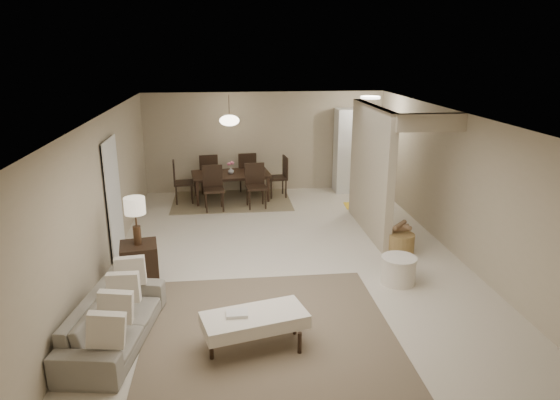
{
  "coord_description": "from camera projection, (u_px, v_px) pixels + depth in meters",
  "views": [
    {
      "loc": [
        -1.01,
        -7.95,
        3.55
      ],
      "look_at": [
        -0.1,
        0.13,
        1.05
      ],
      "focal_mm": 32.0,
      "sensor_mm": 36.0,
      "label": 1
    }
  ],
  "objects": [
    {
      "name": "floor",
      "position": [
        287.0,
        259.0,
        8.7
      ],
      "size": [
        9.0,
        9.0,
        0.0
      ],
      "primitive_type": "plane",
      "color": "beige",
      "rests_on": "ground"
    },
    {
      "name": "ceiling",
      "position": [
        287.0,
        116.0,
        7.97
      ],
      "size": [
        9.0,
        9.0,
        0.0
      ],
      "primitive_type": "plane",
      "rotation": [
        3.14,
        0.0,
        0.0
      ],
      "color": "white",
      "rests_on": "back_wall"
    },
    {
      "name": "back_wall",
      "position": [
        265.0,
        142.0,
        12.61
      ],
      "size": [
        6.0,
        0.0,
        6.0
      ],
      "primitive_type": "plane",
      "rotation": [
        1.57,
        0.0,
        0.0
      ],
      "color": "tan",
      "rests_on": "floor"
    },
    {
      "name": "left_wall",
      "position": [
        102.0,
        196.0,
        8.01
      ],
      "size": [
        0.0,
        9.0,
        9.0
      ],
      "primitive_type": "plane",
      "rotation": [
        1.57,
        0.0,
        1.57
      ],
      "color": "tan",
      "rests_on": "floor"
    },
    {
      "name": "right_wall",
      "position": [
        458.0,
        185.0,
        8.65
      ],
      "size": [
        0.0,
        9.0,
        9.0
      ],
      "primitive_type": "plane",
      "rotation": [
        1.57,
        0.0,
        -1.57
      ],
      "color": "tan",
      "rests_on": "floor"
    },
    {
      "name": "partition",
      "position": [
        370.0,
        170.0,
        9.71
      ],
      "size": [
        0.15,
        2.5,
        2.5
      ],
      "primitive_type": "cube",
      "color": "tan",
      "rests_on": "floor"
    },
    {
      "name": "doorway",
      "position": [
        113.0,
        199.0,
        8.65
      ],
      "size": [
        0.04,
        0.9,
        2.04
      ],
      "primitive_type": "cube",
      "color": "black",
      "rests_on": "floor"
    },
    {
      "name": "pantry_cabinet",
      "position": [
        359.0,
        150.0,
        12.59
      ],
      "size": [
        1.2,
        0.55,
        2.1
      ],
      "primitive_type": "cube",
      "color": "silver",
      "rests_on": "floor"
    },
    {
      "name": "flush_light",
      "position": [
        370.0,
        97.0,
        11.26
      ],
      "size": [
        0.44,
        0.44,
        0.05
      ],
      "primitive_type": "cylinder",
      "color": "white",
      "rests_on": "ceiling"
    },
    {
      "name": "living_rug",
      "position": [
        269.0,
        332.0,
        6.48
      ],
      "size": [
        3.2,
        3.2,
        0.01
      ],
      "primitive_type": "cube",
      "color": "brown",
      "rests_on": "floor"
    },
    {
      "name": "sofa",
      "position": [
        114.0,
        321.0,
        6.19
      ],
      "size": [
        2.07,
        1.07,
        0.58
      ],
      "primitive_type": "imported",
      "rotation": [
        0.0,
        0.0,
        1.42
      ],
      "color": "gray",
      "rests_on": "floor"
    },
    {
      "name": "ottoman_bench",
      "position": [
        255.0,
        320.0,
        6.07
      ],
      "size": [
        1.36,
        0.87,
        0.45
      ],
      "rotation": [
        0.0,
        0.0,
        0.24
      ],
      "color": "silver",
      "rests_on": "living_rug"
    },
    {
      "name": "side_table",
      "position": [
        140.0,
        262.0,
        7.83
      ],
      "size": [
        0.64,
        0.64,
        0.61
      ],
      "primitive_type": "cube",
      "rotation": [
        0.0,
        0.0,
        0.16
      ],
      "color": "black",
      "rests_on": "floor"
    },
    {
      "name": "table_lamp",
      "position": [
        135.0,
        210.0,
        7.58
      ],
      "size": [
        0.32,
        0.32,
        0.76
      ],
      "color": "#4B3320",
      "rests_on": "side_table"
    },
    {
      "name": "round_pouf",
      "position": [
        398.0,
        270.0,
        7.78
      ],
      "size": [
        0.55,
        0.55,
        0.43
      ],
      "primitive_type": "cylinder",
      "color": "silver",
      "rests_on": "floor"
    },
    {
      "name": "wicker_basket",
      "position": [
        401.0,
        244.0,
        8.86
      ],
      "size": [
        0.59,
        0.59,
        0.39
      ],
      "primitive_type": "cylinder",
      "rotation": [
        0.0,
        0.0,
        0.39
      ],
      "color": "olive",
      "rests_on": "floor"
    },
    {
      "name": "dining_rug",
      "position": [
        232.0,
        199.0,
        12.12
      ],
      "size": [
        2.8,
        2.1,
        0.01
      ],
      "primitive_type": "cube",
      "color": "#7F704F",
      "rests_on": "floor"
    },
    {
      "name": "dining_table",
      "position": [
        231.0,
        187.0,
        12.03
      ],
      "size": [
        1.94,
        1.21,
        0.65
      ],
      "primitive_type": "imported",
      "rotation": [
        0.0,
        0.0,
        0.1
      ],
      "color": "black",
      "rests_on": "dining_rug"
    },
    {
      "name": "dining_chairs",
      "position": [
        231.0,
        179.0,
        11.97
      ],
      "size": [
        2.74,
        2.09,
        1.01
      ],
      "color": "black",
      "rests_on": "dining_rug"
    },
    {
      "name": "vase",
      "position": [
        231.0,
        171.0,
        11.91
      ],
      "size": [
        0.18,
        0.18,
        0.15
      ],
      "primitive_type": "imported",
      "rotation": [
        0.0,
        0.0,
        0.23
      ],
      "color": "silver",
      "rests_on": "dining_table"
    },
    {
      "name": "yellow_mat",
      "position": [
        364.0,
        206.0,
        11.64
      ],
      "size": [
        0.9,
        0.58,
        0.01
      ],
      "primitive_type": "cube",
      "rotation": [
        0.0,
        0.0,
        -0.06
      ],
      "color": "gold",
      "rests_on": "floor"
    },
    {
      "name": "pendant_light",
      "position": [
        229.0,
        120.0,
        11.56
      ],
      "size": [
        0.46,
        0.46,
        0.71
      ],
      "color": "#4B3320",
      "rests_on": "ceiling"
    }
  ]
}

